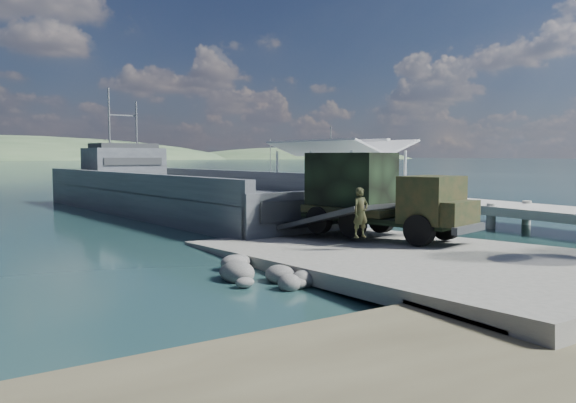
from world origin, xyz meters
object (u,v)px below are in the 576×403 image
(sailboat_far, at_px, (271,188))
(landing_craft, at_px, (181,200))
(pier, at_px, (347,186))
(sailboat_near, at_px, (331,192))
(soldier, at_px, (361,223))
(military_truck, at_px, (376,195))

(sailboat_far, bearing_deg, landing_craft, -137.85)
(pier, relative_size, landing_craft, 1.24)
(pier, bearing_deg, sailboat_near, 58.88)
(soldier, bearing_deg, sailboat_near, 55.54)
(landing_craft, bearing_deg, soldier, -99.01)
(pier, xyz_separation_m, soldier, (-13.84, -18.19, -0.14))
(landing_craft, relative_size, sailboat_near, 4.99)
(pier, bearing_deg, military_truck, -124.88)
(sailboat_near, bearing_deg, soldier, -121.65)
(military_truck, bearing_deg, pier, 41.28)
(landing_craft, bearing_deg, sailboat_near, 14.86)
(military_truck, distance_m, sailboat_near, 31.31)
(sailboat_near, bearing_deg, military_truck, -119.94)
(landing_craft, xyz_separation_m, sailboat_near, (18.68, 7.09, -0.47))
(sailboat_far, bearing_deg, soldier, -118.40)
(landing_craft, distance_m, soldier, 21.02)
(pier, xyz_separation_m, sailboat_far, (5.14, 20.16, -1.27))
(landing_craft, relative_size, soldier, 18.53)
(pier, bearing_deg, landing_craft, 167.58)
(military_truck, height_order, sailboat_near, sailboat_near)
(soldier, distance_m, sailboat_far, 42.80)
(landing_craft, bearing_deg, pier, -18.35)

